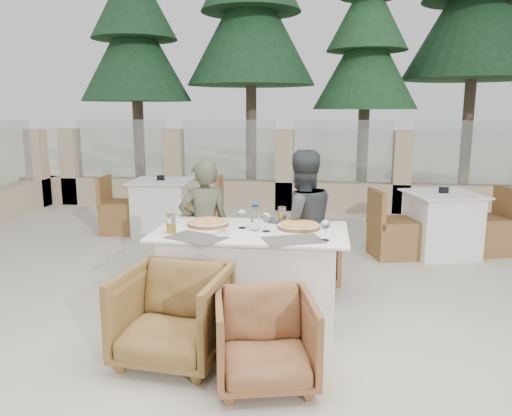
# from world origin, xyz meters

# --- Properties ---
(ground) EXTENTS (80.00, 80.00, 0.00)m
(ground) POSITION_xyz_m (0.00, 0.00, 0.00)
(ground) COLOR beige
(ground) RESTS_ON ground
(sand_patch) EXTENTS (30.00, 16.00, 0.01)m
(sand_patch) POSITION_xyz_m (0.00, 14.00, 0.01)
(sand_patch) COLOR beige
(sand_patch) RESTS_ON ground
(perimeter_wall_far) EXTENTS (10.00, 0.34, 1.60)m
(perimeter_wall_far) POSITION_xyz_m (0.00, 4.80, 0.80)
(perimeter_wall_far) COLOR tan
(perimeter_wall_far) RESTS_ON ground
(pine_far_left) EXTENTS (2.42, 2.42, 5.50)m
(pine_far_left) POSITION_xyz_m (-3.50, 7.00, 2.75)
(pine_far_left) COLOR #1B4123
(pine_far_left) RESTS_ON ground
(pine_mid_left) EXTENTS (2.86, 2.86, 6.50)m
(pine_mid_left) POSITION_xyz_m (-1.00, 7.50, 3.25)
(pine_mid_left) COLOR #1D4525
(pine_mid_left) RESTS_ON ground
(pine_centre) EXTENTS (2.20, 2.20, 5.00)m
(pine_centre) POSITION_xyz_m (1.50, 7.20, 2.50)
(pine_centre) COLOR #224F28
(pine_centre) RESTS_ON ground
(pine_mid_right) EXTENTS (2.99, 2.99, 6.80)m
(pine_mid_right) POSITION_xyz_m (3.80, 7.80, 3.40)
(pine_mid_right) COLOR #183B20
(pine_mid_right) RESTS_ON ground
(dining_table) EXTENTS (1.60, 0.90, 0.77)m
(dining_table) POSITION_xyz_m (0.12, 0.08, 0.39)
(dining_table) COLOR white
(dining_table) RESTS_ON ground
(placemat_near_left) EXTENTS (0.53, 0.46, 0.00)m
(placemat_near_left) POSITION_xyz_m (-0.27, -0.23, 0.77)
(placemat_near_left) COLOR #564F4A
(placemat_near_left) RESTS_ON dining_table
(placemat_near_right) EXTENTS (0.53, 0.45, 0.00)m
(placemat_near_right) POSITION_xyz_m (0.49, -0.19, 0.77)
(placemat_near_right) COLOR #5C554E
(placemat_near_right) RESTS_ON dining_table
(pizza_left) EXTENTS (0.36, 0.36, 0.05)m
(pizza_left) POSITION_xyz_m (-0.28, 0.19, 0.79)
(pizza_left) COLOR orange
(pizza_left) RESTS_ON dining_table
(pizza_right) EXTENTS (0.44, 0.44, 0.05)m
(pizza_right) POSITION_xyz_m (0.51, 0.20, 0.79)
(pizza_right) COLOR orange
(pizza_right) RESTS_ON dining_table
(water_bottle) EXTENTS (0.07, 0.07, 0.25)m
(water_bottle) POSITION_xyz_m (0.15, 0.08, 0.89)
(water_bottle) COLOR #9EBBD0
(water_bottle) RESTS_ON dining_table
(wine_glass_centre) EXTENTS (0.08, 0.08, 0.18)m
(wine_glass_centre) POSITION_xyz_m (0.03, 0.14, 0.86)
(wine_glass_centre) COLOR white
(wine_glass_centre) RESTS_ON dining_table
(wine_glass_near) EXTENTS (0.09, 0.09, 0.18)m
(wine_glass_near) POSITION_xyz_m (0.25, 0.05, 0.86)
(wine_glass_near) COLOR white
(wine_glass_near) RESTS_ON dining_table
(wine_glass_corner) EXTENTS (0.09, 0.09, 0.18)m
(wine_glass_corner) POSITION_xyz_m (0.73, -0.16, 0.86)
(wine_glass_corner) COLOR white
(wine_glass_corner) RESTS_ON dining_table
(beer_glass_left) EXTENTS (0.10, 0.10, 0.16)m
(beer_glass_left) POSITION_xyz_m (-0.52, -0.10, 0.85)
(beer_glass_left) COLOR gold
(beer_glass_left) RESTS_ON dining_table
(beer_glass_right) EXTENTS (0.08, 0.08, 0.15)m
(beer_glass_right) POSITION_xyz_m (0.34, 0.39, 0.84)
(beer_glass_right) COLOR gold
(beer_glass_right) RESTS_ON dining_table
(olive_dish) EXTENTS (0.12, 0.12, 0.04)m
(olive_dish) POSITION_xyz_m (-0.09, -0.10, 0.79)
(olive_dish) COLOR white
(olive_dish) RESTS_ON dining_table
(armchair_far_left) EXTENTS (0.79, 0.81, 0.67)m
(armchair_far_left) POSITION_xyz_m (-0.44, 0.91, 0.33)
(armchair_far_left) COLOR olive
(armchair_far_left) RESTS_ON ground
(armchair_far_right) EXTENTS (0.90, 0.91, 0.65)m
(armchair_far_right) POSITION_xyz_m (0.45, 0.87, 0.33)
(armchair_far_right) COLOR brown
(armchair_far_right) RESTS_ON ground
(armchair_near_left) EXTENTS (0.79, 0.80, 0.67)m
(armchair_near_left) POSITION_xyz_m (-0.32, -0.73, 0.33)
(armchair_near_left) COLOR brown
(armchair_near_left) RESTS_ON ground
(armchair_near_right) EXTENTS (0.77, 0.78, 0.59)m
(armchair_near_right) POSITION_xyz_m (0.36, -0.94, 0.30)
(armchair_near_right) COLOR brown
(armchair_near_right) RESTS_ON ground
(diner_left) EXTENTS (0.56, 0.48, 1.31)m
(diner_left) POSITION_xyz_m (-0.40, 0.55, 0.66)
(diner_left) COLOR #464A36
(diner_left) RESTS_ON ground
(diner_right) EXTENTS (0.84, 0.76, 1.41)m
(diner_right) POSITION_xyz_m (0.51, 0.51, 0.71)
(diner_right) COLOR #383A3D
(diner_right) RESTS_ON ground
(bg_table_a) EXTENTS (1.70, 0.95, 0.77)m
(bg_table_a) POSITION_xyz_m (-1.59, 2.82, 0.39)
(bg_table_a) COLOR silver
(bg_table_a) RESTS_ON ground
(bg_table_b) EXTENTS (1.80, 1.22, 0.77)m
(bg_table_b) POSITION_xyz_m (2.13, 2.25, 0.39)
(bg_table_b) COLOR white
(bg_table_b) RESTS_ON ground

